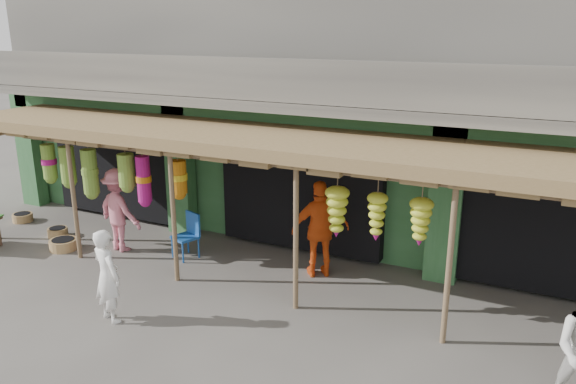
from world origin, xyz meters
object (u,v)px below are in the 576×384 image
at_px(person_vendor, 321,229).
at_px(blue_chair, 188,233).
at_px(person_front, 107,276).
at_px(person_shopper, 120,210).

bearing_deg(person_vendor, blue_chair, -27.87).
bearing_deg(person_vendor, person_front, 16.85).
relative_size(blue_chair, person_front, 0.60).
distance_m(person_front, person_shopper, 3.11).
bearing_deg(blue_chair, person_front, -61.48).
height_order(blue_chair, person_front, person_front).
xyz_separation_m(blue_chair, person_front, (0.40, -2.75, 0.26)).
bearing_deg(blue_chair, person_vendor, 27.67).
bearing_deg(blue_chair, person_shopper, -147.97).
relative_size(blue_chair, person_shopper, 0.53).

